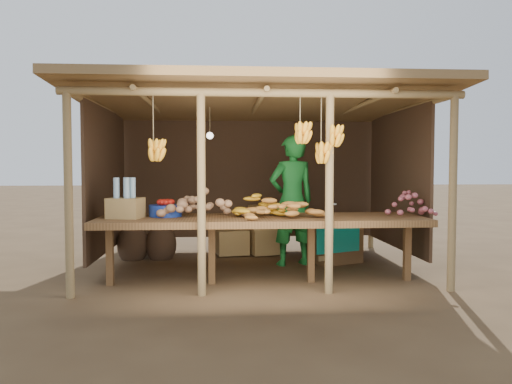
{
  "coord_description": "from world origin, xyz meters",
  "views": [
    {
      "loc": [
        -0.5,
        -6.89,
        1.41
      ],
      "look_at": [
        0.0,
        0.0,
        1.05
      ],
      "focal_mm": 35.0,
      "sensor_mm": 36.0,
      "label": 1
    }
  ],
  "objects": [
    {
      "name": "vendor",
      "position": [
        0.52,
        0.11,
        0.93
      ],
      "size": [
        0.77,
        0.61,
        1.85
      ],
      "primitive_type": "imported",
      "rotation": [
        0.0,
        0.0,
        3.41
      ],
      "color": "#1A762B",
      "rests_on": "ground"
    },
    {
      "name": "ground",
      "position": [
        0.0,
        0.0,
        0.0
      ],
      "size": [
        60.0,
        60.0,
        0.0
      ],
      "primitive_type": "plane",
      "color": "brown",
      "rests_on": "ground"
    },
    {
      "name": "potato_heap",
      "position": [
        -0.71,
        -0.9,
        0.98
      ],
      "size": [
        1.07,
        0.7,
        0.37
      ],
      "primitive_type": null,
      "rotation": [
        0.0,
        0.0,
        -0.09
      ],
      "color": "#9E7451",
      "rests_on": "counter"
    },
    {
      "name": "banana_pile",
      "position": [
        -0.01,
        -0.85,
        0.97
      ],
      "size": [
        0.7,
        0.5,
        0.35
      ],
      "primitive_type": null,
      "rotation": [
        0.0,
        0.0,
        -0.18
      ],
      "color": "gold",
      "rests_on": "counter"
    },
    {
      "name": "tomato_basin",
      "position": [
        -1.16,
        -0.81,
        0.89
      ],
      "size": [
        0.4,
        0.4,
        0.21
      ],
      "rotation": [
        0.0,
        0.0,
        -0.28
      ],
      "color": "navy",
      "rests_on": "counter"
    },
    {
      "name": "carton_stack",
      "position": [
        0.04,
        0.93,
        0.34
      ],
      "size": [
        1.09,
        0.49,
        0.77
      ],
      "color": "#9D7C46",
      "rests_on": "ground"
    },
    {
      "name": "sweet_potato_heap",
      "position": [
        0.27,
        -1.09,
        0.98
      ],
      "size": [
        0.95,
        0.65,
        0.35
      ],
      "primitive_type": null,
      "rotation": [
        0.0,
        0.0,
        -0.15
      ],
      "color": "#B6762E",
      "rests_on": "counter"
    },
    {
      "name": "stall_structure",
      "position": [
        -0.03,
        -0.03,
        1.91
      ],
      "size": [
        4.7,
        3.5,
        2.43
      ],
      "color": "#93774C",
      "rests_on": "ground"
    },
    {
      "name": "onion_heap",
      "position": [
        1.82,
        -0.94,
        0.98
      ],
      "size": [
        0.81,
        0.64,
        0.35
      ],
      "primitive_type": null,
      "rotation": [
        0.0,
        0.0,
        0.34
      ],
      "color": "#A8515B",
      "rests_on": "counter"
    },
    {
      "name": "counter",
      "position": [
        0.0,
        -0.95,
        0.74
      ],
      "size": [
        3.9,
        1.05,
        0.8
      ],
      "color": "brown",
      "rests_on": "ground"
    },
    {
      "name": "burlap_sacks",
      "position": [
        -1.61,
        0.7,
        0.27
      ],
      "size": [
        0.89,
        0.47,
        0.63
      ],
      "color": "#463120",
      "rests_on": "ground"
    },
    {
      "name": "tarp_crate",
      "position": [
        1.16,
        0.3,
        0.36
      ],
      "size": [
        0.93,
        0.88,
        0.88
      ],
      "color": "brown",
      "rests_on": "ground"
    },
    {
      "name": "bottle_box",
      "position": [
        -1.6,
        -0.98,
        0.98
      ],
      "size": [
        0.44,
        0.38,
        0.48
      ],
      "color": "#9D7C46",
      "rests_on": "counter"
    }
  ]
}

